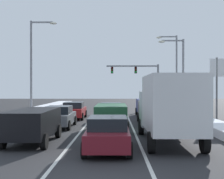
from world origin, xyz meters
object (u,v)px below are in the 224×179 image
box_truck_right_lane_nearest (168,105)px  street_lamp_right_far (174,66)px  suv_navy_right_lane_third (148,106)px  sedan_maroon_center_lane_nearest (108,134)px  traffic_light_gantry (142,76)px  sedan_gray_left_lane_second (59,117)px  suv_black_left_lane_nearest (33,123)px  sedan_white_center_lane_third (111,111)px  suv_charcoal_right_lane_second (153,111)px  street_lamp_right_mid (180,69)px  sedan_red_left_lane_third (74,110)px  street_lamp_left_mid (34,60)px  suv_green_center_lane_second (111,115)px

box_truck_right_lane_nearest → street_lamp_right_far: bearing=78.8°
suv_navy_right_lane_third → sedan_maroon_center_lane_nearest: (-3.46, -16.90, -0.25)m
traffic_light_gantry → sedan_gray_left_lane_second: bearing=-108.5°
suv_black_left_lane_nearest → box_truck_right_lane_nearest: bearing=-0.4°
sedan_white_center_lane_third → sedan_gray_left_lane_second: (-3.58, -5.08, 0.00)m
street_lamp_right_far → suv_black_left_lane_nearest: bearing=-115.9°
suv_charcoal_right_lane_second → street_lamp_right_far: 16.41m
suv_charcoal_right_lane_second → box_truck_right_lane_nearest: bearing=-91.5°
suv_charcoal_right_lane_second → street_lamp_right_mid: 9.29m
suv_charcoal_right_lane_second → sedan_red_left_lane_third: suv_charcoal_right_lane_second is taller
suv_charcoal_right_lane_second → suv_navy_right_lane_third: same height
street_lamp_left_mid → traffic_light_gantry: bearing=50.0°
street_lamp_right_mid → street_lamp_right_far: bearing=83.7°
suv_charcoal_right_lane_second → traffic_light_gantry: (0.89, 20.68, 3.48)m
suv_green_center_lane_second → sedan_red_left_lane_third: bearing=114.0°
sedan_white_center_lane_third → box_truck_right_lane_nearest: bearing=-75.1°
suv_navy_right_lane_third → street_lamp_left_mid: 12.07m
suv_charcoal_right_lane_second → suv_black_left_lane_nearest: same height
box_truck_right_lane_nearest → sedan_maroon_center_lane_nearest: size_ratio=1.60×
suv_black_left_lane_nearest → street_lamp_right_mid: bearing=56.8°
sedan_red_left_lane_third → suv_charcoal_right_lane_second: bearing=-30.4°
street_lamp_left_mid → suv_black_left_lane_nearest: bearing=-75.6°
suv_black_left_lane_nearest → sedan_gray_left_lane_second: 6.24m
street_lamp_left_mid → suv_navy_right_lane_third: bearing=-1.7°
box_truck_right_lane_nearest → traffic_light_gantry: traffic_light_gantry is taller
box_truck_right_lane_nearest → traffic_light_gantry: 29.46m
sedan_white_center_lane_third → sedan_red_left_lane_third: (-3.36, 1.16, 0.00)m
sedan_red_left_lane_third → suv_navy_right_lane_third: bearing=19.4°
box_truck_right_lane_nearest → suv_navy_right_lane_third: box_truck_right_lane_nearest is taller
sedan_red_left_lane_third → street_lamp_right_far: 16.51m
street_lamp_right_mid → street_lamp_right_far: 7.51m
suv_green_center_lane_second → sedan_gray_left_lane_second: 3.99m
suv_navy_right_lane_third → street_lamp_left_mid: bearing=178.3°
sedan_maroon_center_lane_nearest → suv_black_left_lane_nearest: size_ratio=0.92×
sedan_white_center_lane_third → street_lamp_right_far: size_ratio=0.48×
traffic_light_gantry → street_lamp_right_far: 6.69m
sedan_maroon_center_lane_nearest → street_lamp_left_mid: bearing=114.1°
suv_navy_right_lane_third → sedan_white_center_lane_third: (-3.51, -3.59, -0.25)m
suv_black_left_lane_nearest → traffic_light_gantry: size_ratio=0.65×
street_lamp_right_mid → sedan_red_left_lane_third: bearing=-159.5°
suv_green_center_lane_second → traffic_light_gantry: size_ratio=0.65×
sedan_maroon_center_lane_nearest → suv_green_center_lane_second: size_ratio=0.92×
suv_black_left_lane_nearest → street_lamp_right_far: street_lamp_right_far is taller
traffic_light_gantry → sedan_red_left_lane_third: bearing=-114.1°
sedan_gray_left_lane_second → suv_green_center_lane_second: bearing=-22.6°
suv_black_left_lane_nearest → street_lamp_left_mid: (-3.90, 15.22, 4.54)m
street_lamp_left_mid → street_lamp_right_mid: bearing=4.3°
box_truck_right_lane_nearest → sedan_gray_left_lane_second: (-6.61, 6.28, -1.14)m
sedan_white_center_lane_third → sedan_red_left_lane_third: size_ratio=1.00×
sedan_white_center_lane_third → street_lamp_right_mid: bearing=35.9°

